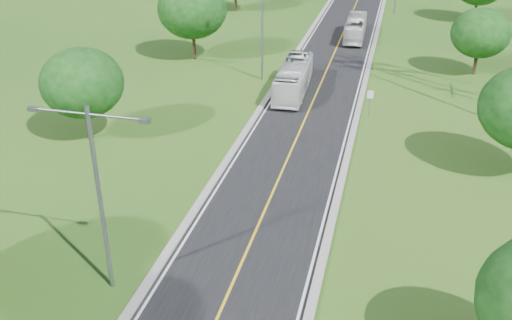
# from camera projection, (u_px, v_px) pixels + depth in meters

# --- Properties ---
(ground) EXTENTS (260.00, 260.00, 0.00)m
(ground) POSITION_uv_depth(u_px,v_px,m) (338.00, 44.00, 69.54)
(ground) COLOR #214E16
(ground) RESTS_ON ground
(road) EXTENTS (8.00, 150.00, 0.06)m
(road) POSITION_uv_depth(u_px,v_px,m) (344.00, 31.00, 74.69)
(road) COLOR black
(road) RESTS_ON ground
(curb_left) EXTENTS (0.50, 150.00, 0.22)m
(curb_left) POSITION_uv_depth(u_px,v_px,m) (312.00, 29.00, 75.58)
(curb_left) COLOR gray
(curb_left) RESTS_ON ground
(curb_right) EXTENTS (0.50, 150.00, 0.22)m
(curb_right) POSITION_uv_depth(u_px,v_px,m) (377.00, 33.00, 73.74)
(curb_right) COLOR gray
(curb_right) RESTS_ON ground
(speed_limit_sign) EXTENTS (0.55, 0.09, 2.40)m
(speed_limit_sign) POSITION_uv_depth(u_px,v_px,m) (370.00, 99.00, 48.71)
(speed_limit_sign) COLOR slate
(speed_limit_sign) RESTS_ON ground
(streetlight_near_left) EXTENTS (5.90, 0.25, 10.00)m
(streetlight_near_left) POSITION_uv_depth(u_px,v_px,m) (98.00, 186.00, 26.74)
(streetlight_near_left) COLOR slate
(streetlight_near_left) RESTS_ON ground
(streetlight_mid_left) EXTENTS (5.90, 0.25, 10.00)m
(streetlight_mid_left) POSITION_uv_depth(u_px,v_px,m) (262.00, 21.00, 55.18)
(streetlight_mid_left) COLOR slate
(streetlight_mid_left) RESTS_ON ground
(tree_lb) EXTENTS (6.30, 6.30, 7.33)m
(tree_lb) POSITION_uv_depth(u_px,v_px,m) (82.00, 83.00, 43.29)
(tree_lb) COLOR black
(tree_lb) RESTS_ON ground
(tree_lc) EXTENTS (7.56, 7.56, 8.79)m
(tree_lc) POSITION_uv_depth(u_px,v_px,m) (192.00, 9.00, 61.60)
(tree_lc) COLOR black
(tree_lc) RESTS_ON ground
(tree_rc) EXTENTS (5.88, 5.88, 6.84)m
(tree_rc) POSITION_uv_depth(u_px,v_px,m) (481.00, 33.00, 57.41)
(tree_rc) COLOR black
(tree_rc) RESTS_ON ground
(bus_outbound) EXTENTS (2.49, 9.66, 2.68)m
(bus_outbound) POSITION_uv_depth(u_px,v_px,m) (355.00, 28.00, 70.82)
(bus_outbound) COLOR silver
(bus_outbound) RESTS_ON road
(bus_inbound) EXTENTS (2.84, 10.51, 2.90)m
(bus_inbound) POSITION_uv_depth(u_px,v_px,m) (294.00, 78.00, 53.75)
(bus_inbound) COLOR white
(bus_inbound) RESTS_ON road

